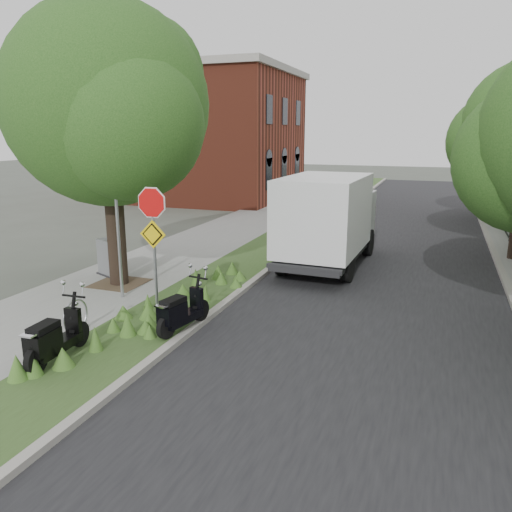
{
  "coord_description": "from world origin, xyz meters",
  "views": [
    {
      "loc": [
        4.46,
        -8.74,
        4.36
      ],
      "look_at": [
        0.21,
        2.78,
        1.3
      ],
      "focal_mm": 35.0,
      "sensor_mm": 36.0,
      "label": 1
    }
  ],
  "objects_px": {
    "sign_assembly": "(153,227)",
    "utility_cabinet": "(110,258)",
    "scooter_far": "(178,315)",
    "box_truck": "(328,217)",
    "scooter_near": "(51,343)"
  },
  "relations": [
    {
      "from": "box_truck",
      "to": "scooter_far",
      "type": "bearing_deg",
      "value": -103.99
    },
    {
      "from": "scooter_near",
      "to": "box_truck",
      "type": "height_order",
      "value": "box_truck"
    },
    {
      "from": "scooter_near",
      "to": "scooter_far",
      "type": "height_order",
      "value": "scooter_near"
    },
    {
      "from": "scooter_near",
      "to": "utility_cabinet",
      "type": "height_order",
      "value": "utility_cabinet"
    },
    {
      "from": "box_truck",
      "to": "utility_cabinet",
      "type": "bearing_deg",
      "value": -148.14
    },
    {
      "from": "scooter_near",
      "to": "scooter_far",
      "type": "xyz_separation_m",
      "value": [
        1.5,
        2.16,
        -0.01
      ]
    },
    {
      "from": "scooter_near",
      "to": "utility_cabinet",
      "type": "bearing_deg",
      "value": 116.05
    },
    {
      "from": "utility_cabinet",
      "to": "sign_assembly",
      "type": "bearing_deg",
      "value": -40.65
    },
    {
      "from": "scooter_near",
      "to": "utility_cabinet",
      "type": "xyz_separation_m",
      "value": [
        -2.67,
        5.45,
        0.12
      ]
    },
    {
      "from": "sign_assembly",
      "to": "utility_cabinet",
      "type": "xyz_separation_m",
      "value": [
        -3.4,
        2.92,
        -1.68
      ]
    },
    {
      "from": "sign_assembly",
      "to": "box_truck",
      "type": "xyz_separation_m",
      "value": [
        2.5,
        6.58,
        -0.65
      ]
    },
    {
      "from": "box_truck",
      "to": "utility_cabinet",
      "type": "xyz_separation_m",
      "value": [
        -5.9,
        -3.66,
        -1.03
      ]
    },
    {
      "from": "utility_cabinet",
      "to": "scooter_far",
      "type": "bearing_deg",
      "value": -38.34
    },
    {
      "from": "scooter_far",
      "to": "utility_cabinet",
      "type": "height_order",
      "value": "utility_cabinet"
    },
    {
      "from": "sign_assembly",
      "to": "utility_cabinet",
      "type": "bearing_deg",
      "value": 139.35
    }
  ]
}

